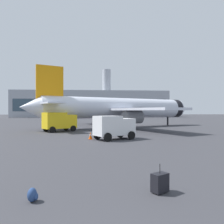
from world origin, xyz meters
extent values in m
cylinder|color=silver|center=(4.93, 40.39, 3.70)|extent=(28.84, 15.99, 3.80)
cone|color=silver|center=(19.65, 47.16, 3.70)|extent=(3.69, 4.28, 3.61)
cone|color=silver|center=(-10.15, 33.45, 3.70)|extent=(4.34, 4.44, 3.42)
cylinder|color=black|center=(17.65, 46.24, 3.70)|extent=(2.89, 4.11, 3.88)
cube|color=silver|center=(0.68, 47.24, 3.40)|extent=(11.05, 16.54, 0.36)
cube|color=silver|center=(7.37, 32.70, 3.40)|extent=(11.05, 16.54, 0.36)
cylinder|color=gray|center=(1.72, 44.97, 2.10)|extent=(3.83, 3.34, 2.20)
cylinder|color=gray|center=(6.32, 34.97, 2.10)|extent=(3.83, 3.34, 2.20)
cube|color=orange|center=(-7.33, 34.74, 7.30)|extent=(4.15, 2.17, 6.40)
cube|color=silver|center=(-9.12, 37.44, 4.30)|extent=(4.87, 6.54, 0.24)
cube|color=silver|center=(-6.45, 31.63, 4.30)|extent=(4.87, 6.54, 0.24)
cylinder|color=black|center=(15.83, 45.41, 0.90)|extent=(0.36, 0.36, 1.80)
cylinder|color=black|center=(2.11, 41.73, 0.90)|extent=(0.44, 0.44, 1.80)
cylinder|color=black|center=(4.12, 37.37, 0.90)|extent=(0.44, 0.44, 1.80)
cube|color=yellow|center=(-4.09, 33.00, 1.52)|extent=(2.63, 2.76, 2.04)
cube|color=#1E232D|center=(-3.50, 33.40, 2.00)|extent=(1.19, 1.68, 0.84)
cube|color=yellow|center=(-6.07, 31.64, 1.70)|extent=(3.82, 3.58, 2.40)
cylinder|color=black|center=(-4.65, 34.01, 0.45)|extent=(0.87, 0.69, 0.90)
cylinder|color=black|center=(-3.34, 32.12, 0.45)|extent=(0.87, 0.69, 0.90)
cylinder|color=black|center=(-7.41, 32.11, 0.45)|extent=(0.87, 0.69, 0.90)
cylinder|color=black|center=(-6.11, 30.21, 0.45)|extent=(0.87, 0.69, 0.90)
cube|color=white|center=(3.21, 22.58, 1.39)|extent=(2.51, 2.60, 1.78)
cube|color=#1E232D|center=(3.86, 22.94, 1.81)|extent=(0.95, 1.61, 0.74)
cube|color=white|center=(1.29, 21.50, 1.55)|extent=(3.28, 3.03, 2.10)
cylinder|color=black|center=(2.89, 23.60, 0.45)|extent=(0.89, 0.63, 0.90)
cylinder|color=black|center=(3.91, 21.77, 0.45)|extent=(0.89, 0.63, 0.90)
cylinder|color=black|center=(0.20, 22.10, 0.45)|extent=(0.89, 0.63, 0.90)
cylinder|color=black|center=(1.23, 20.26, 0.45)|extent=(0.89, 0.63, 0.90)
cube|color=#F2590C|center=(0.95, 46.54, 0.02)|extent=(0.44, 0.44, 0.04)
cone|color=#F2590C|center=(0.95, 46.54, 0.35)|extent=(0.36, 0.36, 0.63)
cylinder|color=white|center=(0.95, 46.54, 0.38)|extent=(0.23, 0.23, 0.10)
cube|color=#F2590C|center=(-0.56, 22.36, 0.02)|extent=(0.44, 0.44, 0.04)
cone|color=#F2590C|center=(-0.56, 22.36, 0.42)|extent=(0.36, 0.36, 0.76)
cylinder|color=white|center=(-0.56, 22.36, 0.46)|extent=(0.23, 0.23, 0.10)
cube|color=#F2590C|center=(6.81, 43.54, 0.02)|extent=(0.44, 0.44, 0.04)
cone|color=#F2590C|center=(6.81, 43.54, 0.32)|extent=(0.36, 0.36, 0.56)
cylinder|color=white|center=(6.81, 43.54, 0.35)|extent=(0.23, 0.23, 0.10)
cube|color=black|center=(2.34, 5.73, 0.39)|extent=(0.75, 0.68, 0.70)
cylinder|color=black|center=(2.34, 5.73, 0.92)|extent=(0.02, 0.02, 0.36)
cylinder|color=black|center=(2.53, 5.85, 0.04)|extent=(0.07, 0.08, 0.08)
cylinder|color=black|center=(2.15, 5.61, 0.04)|extent=(0.07, 0.08, 0.08)
ellipsoid|color=navy|center=(-2.30, 5.23, 0.24)|extent=(0.32, 0.40, 0.48)
ellipsoid|color=navy|center=(-2.16, 5.23, 0.17)|extent=(0.12, 0.28, 0.24)
cube|color=#9EA3AD|center=(-1.56, 118.45, 6.64)|extent=(77.96, 21.92, 13.27)
cube|color=#334756|center=(-1.56, 107.44, 5.97)|extent=(74.06, 0.10, 5.97)
cylinder|color=#9EA3AD|center=(6.56, 118.45, 19.27)|extent=(4.40, 4.40, 12.00)
camera|label=1|loc=(-0.17, -2.72, 3.12)|focal=36.30mm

